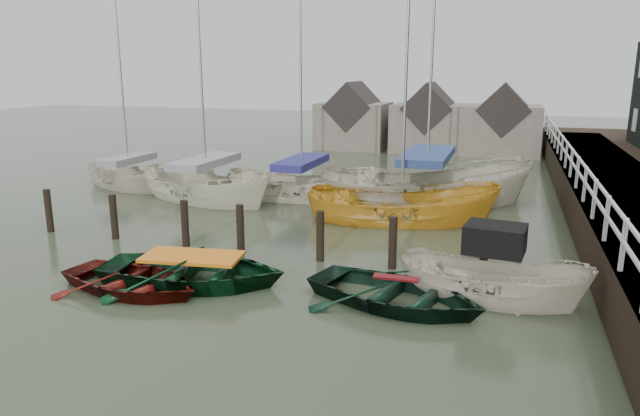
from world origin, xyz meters
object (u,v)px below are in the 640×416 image
(rowboat_dkgreen, at_px, (395,305))
(rowboat_green, at_px, (194,284))
(motorboat, at_px, (491,296))
(sailboat_d, at_px, (426,202))
(sailboat_a, at_px, (207,198))
(sailboat_c, at_px, (401,220))
(rowboat_red, at_px, (133,291))
(sailboat_e, at_px, (130,186))
(sailboat_b, at_px, (302,196))

(rowboat_dkgreen, bearing_deg, rowboat_green, 108.78)
(motorboat, bearing_deg, sailboat_d, 23.97)
(sailboat_a, bearing_deg, sailboat_c, -77.48)
(sailboat_a, bearing_deg, rowboat_dkgreen, -112.99)
(rowboat_red, bearing_deg, sailboat_e, 46.22)
(motorboat, height_order, sailboat_e, sailboat_e)
(rowboat_red, height_order, sailboat_a, sailboat_a)
(rowboat_green, xyz_separation_m, sailboat_c, (3.74, 7.59, 0.01))
(rowboat_red, relative_size, motorboat, 0.84)
(rowboat_red, height_order, rowboat_dkgreen, rowboat_dkgreen)
(sailboat_c, xyz_separation_m, sailboat_d, (0.43, 2.91, 0.05))
(rowboat_dkgreen, distance_m, sailboat_c, 7.43)
(rowboat_green, distance_m, sailboat_b, 9.95)
(sailboat_e, bearing_deg, sailboat_a, -82.21)
(rowboat_green, height_order, sailboat_e, sailboat_e)
(rowboat_dkgreen, bearing_deg, sailboat_e, 71.81)
(rowboat_red, bearing_deg, rowboat_green, -43.30)
(sailboat_a, height_order, sailboat_c, sailboat_a)
(sailboat_b, height_order, sailboat_e, sailboat_b)
(rowboat_dkgreen, height_order, motorboat, motorboat)
(sailboat_b, xyz_separation_m, sailboat_d, (4.97, 0.58, -0.01))
(sailboat_c, bearing_deg, sailboat_b, 52.10)
(rowboat_red, bearing_deg, sailboat_c, -20.35)
(sailboat_b, bearing_deg, rowboat_dkgreen, -153.38)
(rowboat_red, xyz_separation_m, sailboat_d, (5.31, 11.35, 0.06))
(rowboat_green, xyz_separation_m, sailboat_b, (-0.80, 9.91, 0.07))
(rowboat_red, height_order, sailboat_d, sailboat_d)
(sailboat_d, distance_m, sailboat_e, 13.08)
(sailboat_e, bearing_deg, sailboat_b, -65.41)
(sailboat_c, relative_size, sailboat_e, 1.11)
(rowboat_red, distance_m, sailboat_b, 10.78)
(rowboat_green, relative_size, rowboat_dkgreen, 1.13)
(rowboat_green, relative_size, sailboat_d, 0.37)
(rowboat_green, height_order, sailboat_b, sailboat_b)
(rowboat_green, distance_m, motorboat, 7.06)
(rowboat_dkgreen, distance_m, motorboat, 2.23)
(sailboat_a, relative_size, sailboat_d, 0.95)
(rowboat_green, relative_size, motorboat, 1.03)
(rowboat_green, height_order, sailboat_a, sailboat_a)
(sailboat_d, xyz_separation_m, sailboat_e, (-13.05, -0.92, 0.01))
(rowboat_dkgreen, relative_size, sailboat_d, 0.33)
(sailboat_a, bearing_deg, rowboat_green, -134.42)
(sailboat_d, bearing_deg, sailboat_c, 151.44)
(rowboat_dkgreen, height_order, sailboat_d, sailboat_d)
(rowboat_red, height_order, motorboat, motorboat)
(sailboat_a, distance_m, sailboat_d, 8.76)
(sailboat_e, bearing_deg, rowboat_red, -121.25)
(motorboat, distance_m, sailboat_c, 7.12)
(rowboat_dkgreen, xyz_separation_m, motorboat, (2.01, 0.97, 0.10))
(rowboat_green, bearing_deg, motorboat, -88.46)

